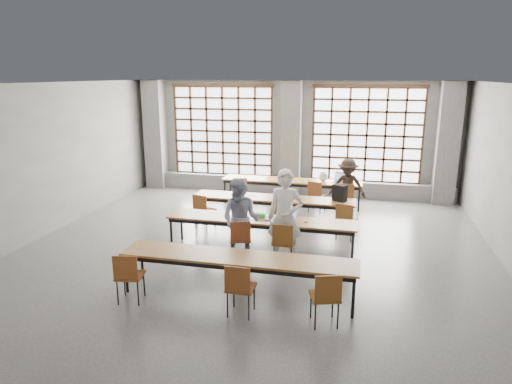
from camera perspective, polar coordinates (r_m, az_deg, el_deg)
floor at (r=9.59m, az=-0.69°, el=-8.04°), size 11.00×11.00×0.00m
ceiling at (r=8.86m, az=-0.76°, el=13.36°), size 11.00×11.00×0.00m
wall_back at (r=14.39m, az=4.59°, el=6.77°), size 10.00×0.00×10.00m
wall_front at (r=4.23m, az=-19.48°, el=-13.57°), size 10.00×0.00×10.00m
wall_left at (r=11.34m, az=-26.11°, el=3.23°), size 0.00×11.00×11.00m
column_left at (r=15.45m, az=-12.44°, el=7.01°), size 0.60×0.55×3.50m
column_mid at (r=14.11m, az=4.42°, el=6.63°), size 0.60×0.55×3.50m
column_right at (r=14.15m, az=22.81°, el=5.56°), size 0.60×0.55×3.50m
window_left at (r=14.79m, az=-4.17°, el=7.58°), size 3.32×0.12×3.00m
window_right at (r=14.13m, az=13.67°, el=6.88°), size 3.32×0.12×3.00m
sill_ledge at (r=14.47m, az=4.35°, el=0.77°), size 9.80×0.35×0.50m
desk_row_a at (r=13.16m, az=4.45°, el=1.24°), size 4.00×0.70×0.73m
desk_row_b at (r=11.27m, az=2.20°, el=-1.01°), size 4.00×0.70×0.73m
desk_row_c at (r=9.63m, az=0.61°, el=-3.72°), size 4.00×0.70×0.73m
desk_row_d at (r=7.72m, az=-2.28°, el=-8.49°), size 4.00×0.70×0.73m
chair_back_left at (r=12.87m, az=-2.06°, el=0.38°), size 0.52×0.53×0.88m
chair_back_mid at (r=12.49m, az=7.52°, el=-0.17°), size 0.52×0.52×0.88m
chair_back_right at (r=12.44m, az=11.26°, el=-0.39°), size 0.45×0.45×0.88m
chair_mid_left at (r=11.14m, az=-6.66°, el=-1.97°), size 0.52×0.53×0.88m
chair_mid_centre at (r=10.65m, az=3.55°, el=-2.68°), size 0.51×0.52×0.88m
chair_mid_right at (r=10.52m, az=11.11°, el=-3.15°), size 0.50×0.51×0.88m
chair_front_left at (r=9.17m, az=-1.96°, el=-5.55°), size 0.52×0.52×0.88m
chair_front_right at (r=8.99m, az=3.47°, el=-5.98°), size 0.43×0.43×0.88m
chair_near_left at (r=7.84m, az=-15.68°, el=-9.70°), size 0.49×0.49×0.88m
chair_near_mid at (r=7.17m, az=-2.07°, el=-11.49°), size 0.43×0.43×0.88m
chair_near_right at (r=6.98m, az=8.75°, el=-12.45°), size 0.53×0.53×0.88m
student_male at (r=8.97m, az=3.66°, el=-3.19°), size 0.70×0.46×1.91m
student_female at (r=9.19m, az=-1.90°, el=-3.48°), size 0.88×0.72×1.68m
student_back at (r=12.52m, az=11.36°, el=0.70°), size 1.03×0.67×1.50m
laptop_front at (r=9.60m, az=4.04°, el=-3.03°), size 0.42×0.37×0.26m
laptop_back at (r=13.11m, az=10.45°, el=1.55°), size 0.43×0.39×0.26m
mouse at (r=9.44m, az=6.23°, el=-3.66°), size 0.11×0.09×0.04m
green_box at (r=9.68m, az=0.43°, el=-2.93°), size 0.26×0.12×0.09m
phone at (r=9.48m, az=1.54°, el=-3.56°), size 0.14×0.09×0.01m
paper_sheet_a at (r=11.42m, az=-0.71°, el=-0.44°), size 0.36×0.33×0.00m
paper_sheet_c at (r=11.23m, az=2.70°, el=-0.71°), size 0.31×0.23×0.00m
backpack at (r=11.07m, az=10.42°, el=-0.11°), size 0.37×0.32×0.40m
plastic_bag at (r=13.06m, az=8.41°, el=1.96°), size 0.30×0.26×0.29m
red_pouch at (r=7.92m, az=-15.48°, el=-9.71°), size 0.21×0.10×0.06m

